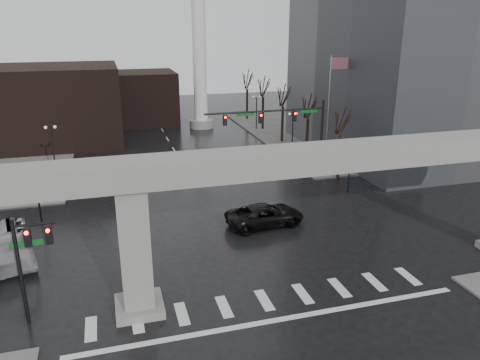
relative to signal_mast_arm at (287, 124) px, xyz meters
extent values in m
plane|color=black|center=(-8.99, -18.80, -5.83)|extent=(160.00, 160.00, 0.00)
cube|color=slate|center=(17.01, 17.20, -5.75)|extent=(28.00, 36.00, 0.15)
cube|color=gray|center=(-8.99, -18.80, 2.17)|extent=(48.00, 2.20, 1.40)
cube|color=gray|center=(-15.99, -18.80, -2.18)|extent=(1.60, 1.60, 7.30)
cube|color=gray|center=(-15.99, -18.80, -5.58)|extent=(2.60, 2.60, 0.50)
cube|color=black|center=(-22.99, 23.20, -0.83)|extent=(16.00, 14.00, 10.00)
cube|color=black|center=(-10.99, 33.20, -1.83)|extent=(10.00, 10.00, 8.00)
cylinder|color=silver|center=(-2.99, 27.20, 9.17)|extent=(2.00, 2.00, 30.00)
cylinder|color=gray|center=(-2.99, 27.20, -5.23)|extent=(3.60, 3.60, 1.20)
cylinder|color=black|center=(3.81, 0.00, -1.83)|extent=(0.24, 0.24, 8.00)
cylinder|color=black|center=(-2.19, 0.00, 1.37)|extent=(12.00, 0.18, 0.18)
cube|color=black|center=(0.81, 0.00, 0.72)|extent=(0.35, 0.30, 1.00)
cube|color=black|center=(-2.69, 0.00, 0.72)|extent=(0.35, 0.30, 1.00)
cube|color=black|center=(-6.19, 0.00, 0.72)|extent=(0.35, 0.30, 1.00)
sphere|color=#FF0C05|center=(0.81, -0.18, 1.02)|extent=(0.20, 0.20, 0.20)
cube|color=#0C5419|center=(2.31, 0.00, 1.17)|extent=(1.80, 0.05, 0.35)
cube|color=#0C5419|center=(-4.19, 0.00, 1.17)|extent=(1.80, 0.05, 0.35)
cylinder|color=black|center=(-21.79, -18.30, -2.83)|extent=(0.20, 0.20, 6.00)
cylinder|color=black|center=(-20.79, -18.30, -0.23)|extent=(2.00, 0.14, 0.14)
cube|color=black|center=(-21.19, -18.30, -0.88)|extent=(0.35, 0.30, 1.00)
cube|color=black|center=(-20.19, -18.30, -0.88)|extent=(0.35, 0.30, 1.00)
cube|color=#0C5419|center=(-21.29, -18.30, -1.23)|extent=(1.60, 0.05, 0.30)
cylinder|color=silver|center=(6.01, 3.20, 0.17)|extent=(0.12, 0.12, 12.00)
cube|color=red|center=(7.01, 3.20, 5.37)|extent=(2.00, 0.03, 1.20)
cylinder|color=black|center=(4.51, -4.80, -3.43)|extent=(0.14, 0.14, 4.80)
cube|color=black|center=(4.51, -4.80, -1.08)|extent=(0.90, 0.06, 0.06)
sphere|color=silver|center=(4.06, -4.80, -0.88)|extent=(0.32, 0.32, 0.32)
sphere|color=silver|center=(4.96, -4.80, -0.88)|extent=(0.32, 0.32, 0.32)
cylinder|color=black|center=(4.51, 9.20, -3.43)|extent=(0.14, 0.14, 4.80)
cube|color=black|center=(4.51, 9.20, -1.08)|extent=(0.90, 0.06, 0.06)
sphere|color=silver|center=(4.06, 9.20, -0.88)|extent=(0.32, 0.32, 0.32)
sphere|color=silver|center=(4.96, 9.20, -0.88)|extent=(0.32, 0.32, 0.32)
cylinder|color=black|center=(4.51, 23.20, -3.43)|extent=(0.14, 0.14, 4.80)
cube|color=black|center=(4.51, 23.20, -1.08)|extent=(0.90, 0.06, 0.06)
sphere|color=silver|center=(4.06, 23.20, -0.88)|extent=(0.32, 0.32, 0.32)
sphere|color=silver|center=(4.96, 23.20, -0.88)|extent=(0.32, 0.32, 0.32)
cylinder|color=black|center=(-22.49, -4.80, -3.43)|extent=(0.14, 0.14, 4.80)
cube|color=black|center=(-22.49, -4.80, -1.08)|extent=(0.90, 0.06, 0.06)
sphere|color=silver|center=(-22.94, -4.80, -0.88)|extent=(0.32, 0.32, 0.32)
sphere|color=silver|center=(-22.04, -4.80, -0.88)|extent=(0.32, 0.32, 0.32)
cylinder|color=black|center=(-22.49, 9.20, -3.43)|extent=(0.14, 0.14, 4.80)
cube|color=black|center=(-22.49, 9.20, -1.08)|extent=(0.90, 0.06, 0.06)
sphere|color=silver|center=(-22.94, 9.20, -0.88)|extent=(0.32, 0.32, 0.32)
sphere|color=silver|center=(-22.04, 9.20, -0.88)|extent=(0.32, 0.32, 0.32)
cylinder|color=black|center=(-22.49, 23.20, -3.43)|extent=(0.14, 0.14, 4.80)
cube|color=black|center=(-22.49, 23.20, -1.08)|extent=(0.90, 0.06, 0.06)
sphere|color=silver|center=(-22.94, 23.20, -0.88)|extent=(0.32, 0.32, 0.32)
sphere|color=silver|center=(-22.04, 23.20, -0.88)|extent=(0.32, 0.32, 0.32)
cylinder|color=black|center=(5.51, -0.80, -3.55)|extent=(0.34, 0.34, 4.55)
cylinder|color=black|center=(5.51, -0.80, 0.18)|extent=(0.12, 1.52, 2.98)
cylinder|color=black|center=(6.01, -0.55, -0.05)|extent=(0.83, 1.14, 2.51)
cylinder|color=black|center=(5.51, 7.20, -3.50)|extent=(0.34, 0.34, 4.66)
cylinder|color=black|center=(5.51, 7.20, 0.32)|extent=(0.12, 1.55, 3.05)
cylinder|color=black|center=(6.01, 7.45, 0.08)|extent=(0.85, 1.16, 2.57)
cylinder|color=black|center=(5.51, 15.20, -3.45)|extent=(0.34, 0.34, 4.76)
cylinder|color=black|center=(5.51, 15.20, 0.46)|extent=(0.12, 1.59, 3.11)
cylinder|color=black|center=(6.01, 15.45, 0.22)|extent=(0.86, 1.18, 2.62)
cylinder|color=black|center=(5.51, 23.20, -3.40)|extent=(0.34, 0.34, 4.87)
cylinder|color=black|center=(5.51, 23.20, 0.60)|extent=(0.12, 1.62, 3.18)
cylinder|color=black|center=(6.01, 23.45, 0.35)|extent=(0.88, 1.20, 2.68)
cylinder|color=black|center=(5.51, 31.20, -3.34)|extent=(0.34, 0.34, 4.97)
cylinder|color=black|center=(5.51, 31.20, 0.74)|extent=(0.12, 1.65, 3.25)
cylinder|color=black|center=(6.01, 31.45, 0.48)|extent=(0.89, 1.23, 2.74)
imported|color=black|center=(-5.52, -9.83, -4.97)|extent=(6.42, 3.42, 1.72)
imported|color=black|center=(-12.51, 5.01, -5.14)|extent=(1.89, 4.13, 1.37)
camera|label=1|loc=(-16.84, -41.84, 9.39)|focal=35.00mm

